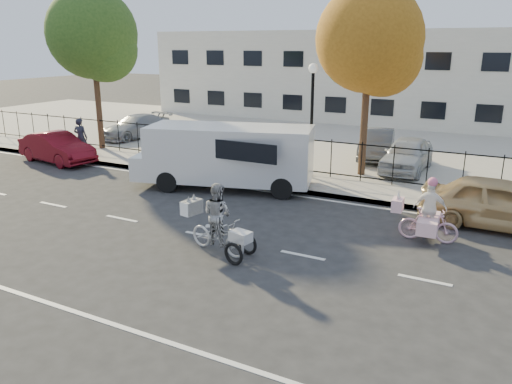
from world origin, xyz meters
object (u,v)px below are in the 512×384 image
Objects in this scene: red_sedan at (57,148)px; zebra_trike at (218,226)px; white_van at (227,154)px; gold_sedan at (501,203)px; lamppost at (312,101)px; pedestrian at (81,137)px; unicorn_bike at (428,218)px; lot_car_c at (377,144)px; lot_car_a at (136,126)px; lot_car_d at (407,154)px.

zebra_trike is at bearing -105.28° from red_sedan.
white_van is 9.19m from gold_sedan.
lamppost is 2.43× the size of pedestrian.
pedestrian is at bearing 75.67° from unicorn_bike.
lamppost is at bearing -117.35° from lot_car_c.
zebra_trike is 16.50m from lot_car_a.
white_van is (-2.85, 5.29, 0.56)m from zebra_trike.
gold_sedan is 1.10× the size of lot_car_d.
unicorn_bike is (4.64, 3.25, -0.04)m from zebra_trike.
zebra_trike is 8.23m from gold_sedan.
unicorn_bike is 7.43m from lot_car_d.
gold_sedan is 8.74m from lot_car_c.
gold_sedan reaches higher than red_sedan.
white_van is 8.93m from red_sedan.
gold_sedan is (1.69, 2.01, 0.08)m from unicorn_bike.
red_sedan is 0.93× the size of gold_sedan.
white_van is 7.86m from lot_car_c.
red_sedan is (-16.40, 2.04, 0.01)m from unicorn_bike.
lot_car_d is at bearing 11.83° from unicorn_bike.
lamppost is 7.97m from zebra_trike.
lot_car_c is at bearing 134.82° from lot_car_d.
pedestrian reaches higher than lot_car_c.
lamppost reaches higher than pedestrian.
lot_car_a is at bearing 177.92° from lot_car_d.
zebra_trike is 0.50× the size of lot_car_a.
white_van is 1.70× the size of red_sedan.
lot_car_d is at bearing -177.37° from pedestrian.
lamppost reaches higher than lot_car_a.
unicorn_bike reaches higher than gold_sedan.
lot_car_c is (13.13, 1.02, 0.03)m from lot_car_a.
zebra_trike is (0.47, -7.59, -2.40)m from lamppost.
white_van is at bearing -129.03° from lot_car_c.
pedestrian is at bearing 88.00° from gold_sedan.
pedestrian is at bearing 157.76° from white_van.
red_sedan is 1.03× the size of lot_car_c.
gold_sedan reaches higher than lot_car_a.
unicorn_bike is 2.63m from gold_sedan.
pedestrian is 5.01m from lot_car_a.
lot_car_a is (-0.41, 5.84, 0.10)m from red_sedan.
lamppost is 5.31m from lot_car_c.
lot_car_d is at bearing 27.03° from white_van.
zebra_trike is 5.66m from unicorn_bike.
pedestrian reaches higher than lot_car_d.
lot_car_d is at bearing -3.20° from zebra_trike.
unicorn_bike is 0.46× the size of lot_car_c.
lot_car_a is 14.84m from lot_car_d.
unicorn_bike is at bearing -77.54° from lot_car_c.
lot_car_c is 0.99× the size of lot_car_d.
lamppost is 11.78m from red_sedan.
pedestrian reaches higher than lot_car_a.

